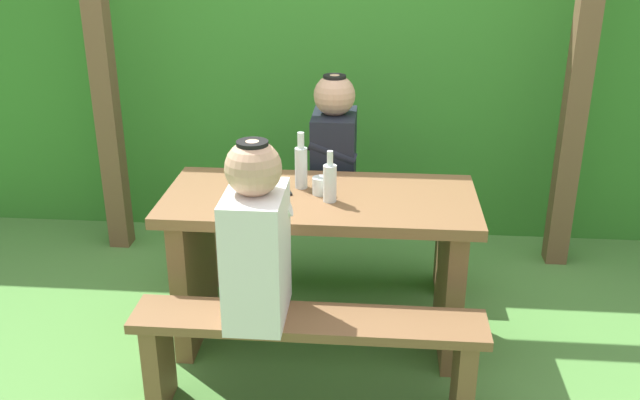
{
  "coord_description": "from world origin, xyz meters",
  "views": [
    {
      "loc": [
        0.25,
        -2.92,
        1.93
      ],
      "look_at": [
        0.0,
        0.0,
        0.72
      ],
      "focal_mm": 39.82,
      "sensor_mm": 36.0,
      "label": 1
    }
  ],
  "objects_px": {
    "bench_near": "(308,345)",
    "person_white_shirt": "(256,239)",
    "bench_far": "(329,230)",
    "drinking_glass": "(321,186)",
    "bottle_right": "(330,182)",
    "person_black_coat": "(334,149)",
    "picnic_table": "(320,243)",
    "cell_phone": "(281,190)",
    "bottle_left": "(301,165)"
  },
  "relations": [
    {
      "from": "person_white_shirt",
      "to": "bottle_right",
      "type": "height_order",
      "value": "person_white_shirt"
    },
    {
      "from": "bench_far",
      "to": "bottle_left",
      "type": "height_order",
      "value": "bottle_left"
    },
    {
      "from": "bench_near",
      "to": "cell_phone",
      "type": "bearing_deg",
      "value": 107.1
    },
    {
      "from": "bench_far",
      "to": "bottle_right",
      "type": "distance_m",
      "value": 0.79
    },
    {
      "from": "drinking_glass",
      "to": "person_black_coat",
      "type": "bearing_deg",
      "value": 87.6
    },
    {
      "from": "person_white_shirt",
      "to": "cell_phone",
      "type": "xyz_separation_m",
      "value": [
        0.01,
        0.58,
        -0.03
      ]
    },
    {
      "from": "picnic_table",
      "to": "bench_near",
      "type": "relative_size",
      "value": 1.0
    },
    {
      "from": "person_black_coat",
      "to": "bottle_left",
      "type": "bearing_deg",
      "value": -104.83
    },
    {
      "from": "person_white_shirt",
      "to": "cell_phone",
      "type": "relative_size",
      "value": 5.14
    },
    {
      "from": "picnic_table",
      "to": "bottle_left",
      "type": "xyz_separation_m",
      "value": [
        -0.09,
        0.09,
        0.35
      ]
    },
    {
      "from": "bottle_left",
      "to": "bench_near",
      "type": "bearing_deg",
      "value": -81.62
    },
    {
      "from": "bottle_left",
      "to": "bench_far",
      "type": "bearing_deg",
      "value": 78.36
    },
    {
      "from": "person_white_shirt",
      "to": "bench_near",
      "type": "bearing_deg",
      "value": -0.97
    },
    {
      "from": "bench_near",
      "to": "person_white_shirt",
      "type": "bearing_deg",
      "value": 179.03
    },
    {
      "from": "picnic_table",
      "to": "person_black_coat",
      "type": "xyz_separation_m",
      "value": [
        0.03,
        0.54,
        0.28
      ]
    },
    {
      "from": "picnic_table",
      "to": "person_white_shirt",
      "type": "xyz_separation_m",
      "value": [
        -0.2,
        -0.54,
        0.28
      ]
    },
    {
      "from": "person_white_shirt",
      "to": "bench_far",
      "type": "bearing_deg",
      "value": 79.84
    },
    {
      "from": "person_black_coat",
      "to": "bottle_right",
      "type": "distance_m",
      "value": 0.61
    },
    {
      "from": "bottle_left",
      "to": "picnic_table",
      "type": "bearing_deg",
      "value": -44.0
    },
    {
      "from": "person_black_coat",
      "to": "drinking_glass",
      "type": "height_order",
      "value": "person_black_coat"
    },
    {
      "from": "picnic_table",
      "to": "person_black_coat",
      "type": "height_order",
      "value": "person_black_coat"
    },
    {
      "from": "person_black_coat",
      "to": "person_white_shirt",
      "type": "bearing_deg",
      "value": -101.51
    },
    {
      "from": "bottle_left",
      "to": "bottle_right",
      "type": "distance_m",
      "value": 0.21
    },
    {
      "from": "drinking_glass",
      "to": "bench_near",
      "type": "bearing_deg",
      "value": -90.4
    },
    {
      "from": "person_white_shirt",
      "to": "drinking_glass",
      "type": "height_order",
      "value": "person_white_shirt"
    },
    {
      "from": "drinking_glass",
      "to": "bottle_right",
      "type": "bearing_deg",
      "value": -60.57
    },
    {
      "from": "bench_far",
      "to": "cell_phone",
      "type": "xyz_separation_m",
      "value": [
        -0.18,
        -0.51,
        0.43
      ]
    },
    {
      "from": "bottle_left",
      "to": "bottle_right",
      "type": "relative_size",
      "value": 1.14
    },
    {
      "from": "bench_far",
      "to": "bottle_right",
      "type": "xyz_separation_m",
      "value": [
        0.05,
        -0.61,
        0.51
      ]
    },
    {
      "from": "person_white_shirt",
      "to": "drinking_glass",
      "type": "relative_size",
      "value": 9.12
    },
    {
      "from": "cell_phone",
      "to": "bench_far",
      "type": "bearing_deg",
      "value": 49.07
    },
    {
      "from": "cell_phone",
      "to": "person_black_coat",
      "type": "bearing_deg",
      "value": 46.38
    },
    {
      "from": "bench_far",
      "to": "bottle_right",
      "type": "bearing_deg",
      "value": -85.46
    },
    {
      "from": "person_black_coat",
      "to": "bottle_left",
      "type": "relative_size",
      "value": 2.73
    },
    {
      "from": "bench_far",
      "to": "person_black_coat",
      "type": "xyz_separation_m",
      "value": [
        0.03,
        -0.0,
        0.46
      ]
    },
    {
      "from": "picnic_table",
      "to": "cell_phone",
      "type": "distance_m",
      "value": 0.31
    },
    {
      "from": "drinking_glass",
      "to": "bottle_left",
      "type": "bearing_deg",
      "value": 143.67
    },
    {
      "from": "bench_far",
      "to": "person_white_shirt",
      "type": "distance_m",
      "value": 1.2
    },
    {
      "from": "drinking_glass",
      "to": "cell_phone",
      "type": "relative_size",
      "value": 0.56
    },
    {
      "from": "person_white_shirt",
      "to": "picnic_table",
      "type": "bearing_deg",
      "value": 70.23
    },
    {
      "from": "bench_near",
      "to": "drinking_glass",
      "type": "xyz_separation_m",
      "value": [
        0.0,
        0.57,
        0.46
      ]
    },
    {
      "from": "bench_far",
      "to": "drinking_glass",
      "type": "height_order",
      "value": "drinking_glass"
    },
    {
      "from": "bottle_right",
      "to": "person_black_coat",
      "type": "bearing_deg",
      "value": 92.11
    },
    {
      "from": "bench_far",
      "to": "picnic_table",
      "type": "bearing_deg",
      "value": -90.0
    },
    {
      "from": "picnic_table",
      "to": "bench_near",
      "type": "bearing_deg",
      "value": -90.0
    },
    {
      "from": "picnic_table",
      "to": "bench_far",
      "type": "xyz_separation_m",
      "value": [
        0.0,
        0.55,
        -0.18
      ]
    },
    {
      "from": "bottle_right",
      "to": "bench_far",
      "type": "bearing_deg",
      "value": 94.54
    },
    {
      "from": "person_white_shirt",
      "to": "person_black_coat",
      "type": "distance_m",
      "value": 1.11
    },
    {
      "from": "bench_near",
      "to": "bottle_right",
      "type": "distance_m",
      "value": 0.71
    },
    {
      "from": "picnic_table",
      "to": "bottle_right",
      "type": "xyz_separation_m",
      "value": [
        0.05,
        -0.06,
        0.33
      ]
    }
  ]
}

